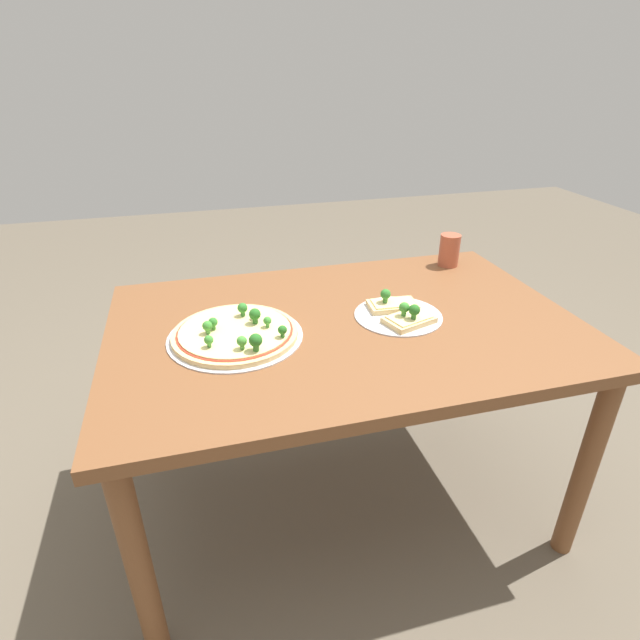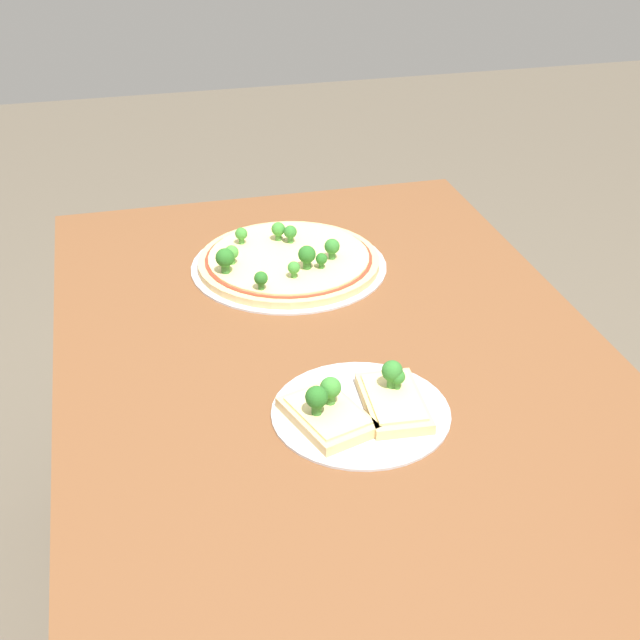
% 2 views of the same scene
% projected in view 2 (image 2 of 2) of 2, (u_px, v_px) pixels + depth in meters
% --- Properties ---
extents(dining_table, '(1.35, 0.89, 0.70)m').
position_uv_depth(dining_table, '(337.00, 396.00, 1.47)').
color(dining_table, brown).
rests_on(dining_table, ground_plane).
extents(pizza_tray_whole, '(0.37, 0.37, 0.07)m').
position_uv_depth(pizza_tray_whole, '(288.00, 261.00, 1.69)').
color(pizza_tray_whole, silver).
rests_on(pizza_tray_whole, dining_table).
extents(pizza_tray_slice, '(0.26, 0.26, 0.07)m').
position_uv_depth(pizza_tray_slice, '(360.00, 407.00, 1.29)').
color(pizza_tray_slice, silver).
rests_on(pizza_tray_slice, dining_table).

